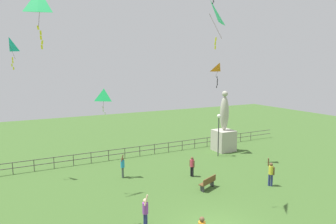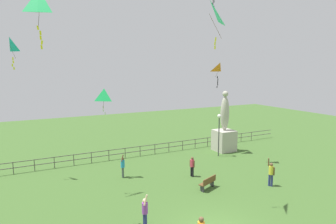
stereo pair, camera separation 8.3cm
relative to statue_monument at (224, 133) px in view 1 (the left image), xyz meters
name	(u,v)px [view 1 (the left image)]	position (x,y,z in m)	size (l,w,h in m)	color
statue_monument	(224,133)	(0.00, 0.00, 0.00)	(1.83, 1.83, 5.92)	#B2AD9E
lamppost	(219,125)	(-1.60, -1.26, 1.13)	(0.36, 0.36, 3.94)	#38383D
park_bench	(208,182)	(-6.82, -7.14, -1.31)	(1.54, 0.95, 0.85)	brown
person_0	(192,165)	(-6.55, -4.66, -0.89)	(0.28, 0.44, 1.53)	black
person_2	(271,172)	(-2.67, -8.68, -0.79)	(0.31, 0.50, 1.95)	navy
person_4	(123,166)	(-11.25, -2.48, -0.86)	(0.33, 0.47, 1.82)	#3F4C47
person_5	(145,211)	(-12.53, -9.84, -0.83)	(0.31, 0.50, 1.89)	navy
kite_0	(9,46)	(-18.12, 0.46, 7.82)	(0.78, 0.83, 2.19)	#19B2B2
kite_1	(40,5)	(-16.66, -7.14, 9.25)	(1.07, 1.03, 2.72)	#1EB759
kite_4	(104,96)	(-12.26, -1.66, 4.33)	(0.96, 0.79, 1.89)	#1EB759
kite_5	(220,69)	(-1.16, -0.61, 6.25)	(1.15, 0.93, 2.25)	orange
kite_6	(210,14)	(-8.40, -9.19, 9.17)	(1.32, 1.26, 2.56)	#1EB759
waterfront_railing	(119,152)	(-10.02, 2.07, -1.15)	(36.05, 0.06, 0.95)	#4C4742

